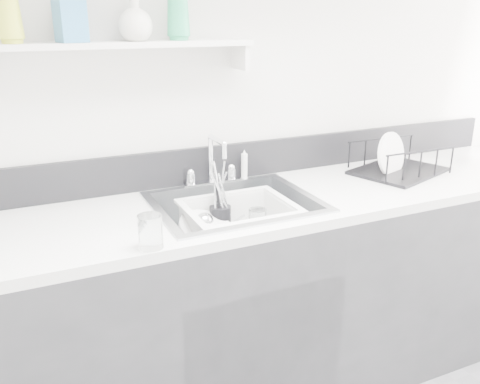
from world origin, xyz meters
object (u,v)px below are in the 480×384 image
counter_run (235,304)px  dish_rack (400,157)px  wash_tub (239,224)px  sink (235,223)px

counter_run → dish_rack: (0.87, 0.06, 0.53)m
counter_run → wash_tub: counter_run is taller
counter_run → sink: bearing=0.0°
counter_run → wash_tub: (0.01, -0.03, 0.37)m
wash_tub → sink: bearing=104.4°
dish_rack → counter_run: bearing=164.8°
wash_tub → dish_rack: bearing=5.4°
counter_run → wash_tub: bearing=-75.6°
dish_rack → sink: bearing=164.8°
counter_run → sink: size_ratio=5.00×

